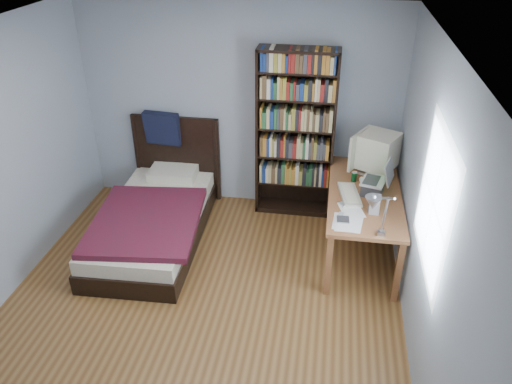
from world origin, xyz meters
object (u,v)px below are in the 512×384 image
speaker (375,204)px  keyboard (350,195)px  desk (361,196)px  soda_can (354,177)px  bed (156,216)px  crt_monitor (375,151)px  desk_lamp (375,206)px  bookshelf (295,135)px  laptop (375,185)px

speaker → keyboard: bearing=135.8°
desk → soda_can: (-0.12, -0.23, 0.36)m
bed → desk: bearing=13.1°
crt_monitor → desk_lamp: 1.65m
desk → desk_lamp: desk_lamp is taller
keyboard → bed: 2.20m
desk → bed: size_ratio=0.78×
crt_monitor → soda_can: (-0.21, -0.22, -0.22)m
desk_lamp → keyboard: (-0.15, 1.07, -0.52)m
crt_monitor → speaker: (-0.02, -0.84, -0.18)m
desk → soda_can: soda_can is taller
bed → keyboard: bearing=-0.6°
speaker → bed: bearing=179.3°
keyboard → speaker: (0.24, -0.29, 0.08)m
desk → bed: 2.38m
soda_can → bookshelf: (-0.69, 0.50, 0.23)m
desk_lamp → bookshelf: bearing=112.7°
keyboard → desk: bearing=64.2°
speaker → bookshelf: (-0.88, 1.12, 0.19)m
desk → bookshelf: bearing=161.5°
keyboard → speaker: size_ratio=2.44×
crt_monitor → laptop: bearing=-90.3°
crt_monitor → laptop: size_ratio=1.55×
desk → soda_can: size_ratio=15.73×
crt_monitor → desk_lamp: (-0.11, -1.63, 0.27)m
soda_can → bookshelf: bearing=144.1°
laptop → bed: bearing=-178.3°
desk_lamp → bed: (-2.30, 1.09, -1.02)m
desk → bed: bearing=-166.9°
crt_monitor → soda_can: bearing=-132.7°
laptop → speaker: bearing=-92.3°
desk → bed: (-2.31, -0.54, -0.16)m
speaker → bookshelf: size_ratio=0.10×
desk → soda_can: bearing=-116.7°
laptop → soda_can: (-0.21, 0.24, -0.05)m
laptop → desk_lamp: bearing=-95.0°
keyboard → speaker: speaker is taller
desk → desk_lamp: (-0.01, -1.63, 0.85)m
soda_can → bookshelf: size_ratio=0.05×
desk → crt_monitor: size_ratio=2.91×
laptop → soda_can: size_ratio=3.49×
desk_lamp → soda_can: desk_lamp is taller
speaker → bookshelf: bearing=135.0°
desk_lamp → speaker: 0.90m
desk_lamp → keyboard: bearing=97.9°
keyboard → speaker: 0.38m
desk → laptop: laptop is taller
desk_lamp → bookshelf: bookshelf is taller
desk_lamp → speaker: (0.09, 0.78, -0.44)m
desk_lamp → bookshelf: (-0.79, 1.90, -0.26)m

